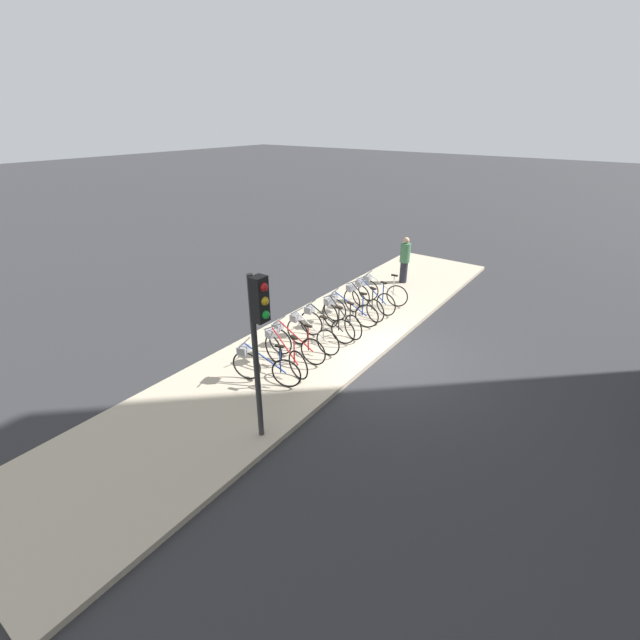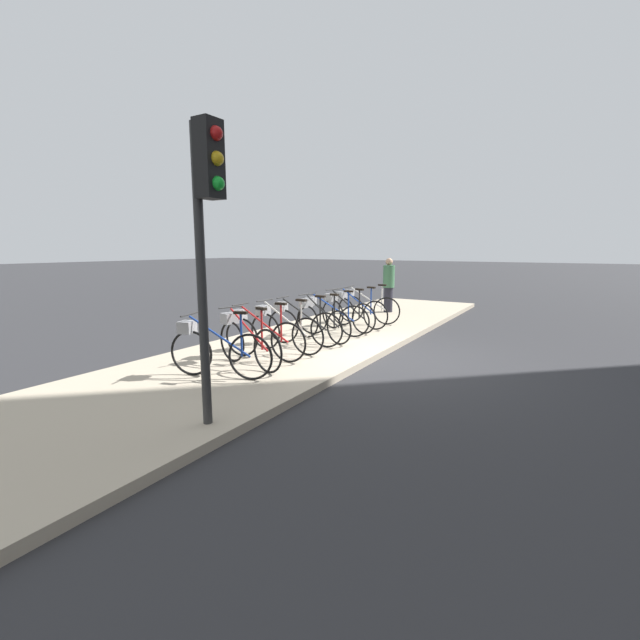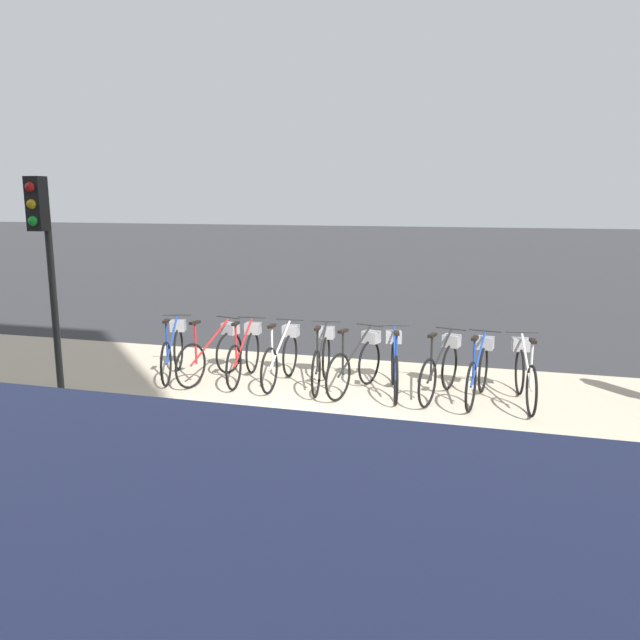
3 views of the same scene
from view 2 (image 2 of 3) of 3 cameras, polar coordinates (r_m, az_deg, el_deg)
The scene contains 14 objects.
ground_plane at distance 8.03m, azimuth 8.13°, elevation -5.07°, with size 120.00×120.00×0.00m, color #2D2D30.
sidewalk at distance 8.78m, azimuth -1.97°, elevation -3.31°, with size 16.37×3.35×0.12m.
parked_bicycle_0 at distance 6.49m, azimuth -13.92°, elevation -3.67°, with size 0.62×1.58×1.01m.
parked_bicycle_1 at distance 7.00m, azimuth -9.92°, elevation -2.56°, with size 0.55×1.60×1.01m.
parked_bicycle_2 at distance 7.43m, azimuth -8.05°, elevation -1.81°, with size 0.46×1.64×1.01m.
parked_bicycle_3 at distance 7.90m, azimuth -5.13°, elevation -1.08°, with size 0.46×1.64×1.01m.
parked_bicycle_4 at distance 8.43m, azimuth -2.66°, elevation -0.38°, with size 0.46×1.64×1.01m.
parked_bicycle_5 at distance 8.84m, azimuth -0.07°, elevation 0.11°, with size 0.60×1.59×1.01m.
parked_bicycle_6 at distance 9.34m, azimuth 1.22°, elevation 0.62°, with size 0.50×1.62×1.01m.
parked_bicycle_7 at distance 9.92m, azimuth 3.31°, elevation 1.13°, with size 0.56×1.60×1.01m.
parked_bicycle_8 at distance 10.38m, azimuth 4.76°, elevation 1.49°, with size 0.46×1.63×1.01m.
parked_bicycle_9 at distance 10.95m, azimuth 6.02°, elevation 1.89°, with size 0.46×1.63×1.01m.
pedestrian at distance 12.93m, azimuth 9.14°, elevation 4.76°, with size 0.34×0.34×1.61m.
traffic_light at distance 4.55m, azimuth -14.89°, elevation 13.81°, with size 0.24×0.40×3.13m.
Camera 2 is at (-7.17, -3.00, 2.02)m, focal length 24.00 mm.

